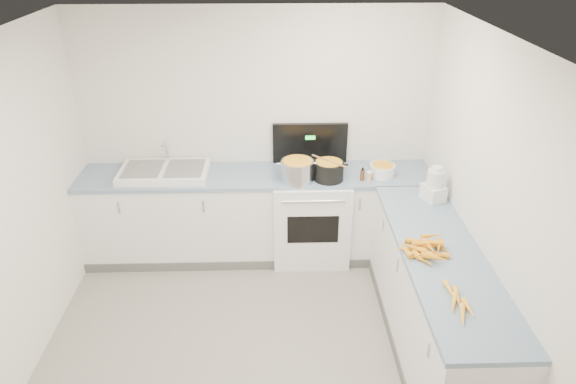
{
  "coord_description": "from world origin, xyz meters",
  "views": [
    {
      "loc": [
        0.18,
        -2.88,
        3.15
      ],
      "look_at": [
        0.3,
        1.1,
        1.05
      ],
      "focal_mm": 32.0,
      "sensor_mm": 36.0,
      "label": 1
    }
  ],
  "objects_px": {
    "sink": "(164,172)",
    "extract_bottle": "(362,175)",
    "spice_jar": "(369,177)",
    "mixing_bowl": "(382,170)",
    "food_processor": "(434,186)",
    "stove": "(311,214)",
    "steel_pot": "(297,172)",
    "black_pot": "(329,172)"
  },
  "relations": [
    {
      "from": "sink",
      "to": "extract_bottle",
      "type": "distance_m",
      "value": 1.94
    },
    {
      "from": "sink",
      "to": "spice_jar",
      "type": "relative_size",
      "value": 10.78
    },
    {
      "from": "mixing_bowl",
      "to": "food_processor",
      "type": "height_order",
      "value": "food_processor"
    },
    {
      "from": "stove",
      "to": "steel_pot",
      "type": "bearing_deg",
      "value": -135.32
    },
    {
      "from": "steel_pot",
      "to": "black_pot",
      "type": "relative_size",
      "value": 1.1
    },
    {
      "from": "stove",
      "to": "mixing_bowl",
      "type": "relative_size",
      "value": 5.49
    },
    {
      "from": "black_pot",
      "to": "stove",
      "type": "bearing_deg",
      "value": 141.28
    },
    {
      "from": "black_pot",
      "to": "mixing_bowl",
      "type": "height_order",
      "value": "black_pot"
    },
    {
      "from": "spice_jar",
      "to": "sink",
      "type": "bearing_deg",
      "value": 174.94
    },
    {
      "from": "steel_pot",
      "to": "mixing_bowl",
      "type": "height_order",
      "value": "steel_pot"
    },
    {
      "from": "black_pot",
      "to": "mixing_bowl",
      "type": "bearing_deg",
      "value": 7.67
    },
    {
      "from": "stove",
      "to": "black_pot",
      "type": "distance_m",
      "value": 0.58
    },
    {
      "from": "black_pot",
      "to": "steel_pot",
      "type": "bearing_deg",
      "value": -176.14
    },
    {
      "from": "stove",
      "to": "mixing_bowl",
      "type": "distance_m",
      "value": 0.87
    },
    {
      "from": "stove",
      "to": "mixing_bowl",
      "type": "xyz_separation_m",
      "value": [
        0.69,
        -0.05,
        0.52
      ]
    },
    {
      "from": "sink",
      "to": "stove",
      "type": "bearing_deg",
      "value": -0.62
    },
    {
      "from": "stove",
      "to": "black_pot",
      "type": "bearing_deg",
      "value": -38.72
    },
    {
      "from": "stove",
      "to": "sink",
      "type": "distance_m",
      "value": 1.54
    },
    {
      "from": "steel_pot",
      "to": "food_processor",
      "type": "bearing_deg",
      "value": -19.11
    },
    {
      "from": "sink",
      "to": "mixing_bowl",
      "type": "bearing_deg",
      "value": -1.84
    },
    {
      "from": "steel_pot",
      "to": "spice_jar",
      "type": "bearing_deg",
      "value": -1.29
    },
    {
      "from": "stove",
      "to": "extract_bottle",
      "type": "distance_m",
      "value": 0.72
    },
    {
      "from": "sink",
      "to": "mixing_bowl",
      "type": "xyz_separation_m",
      "value": [
        2.14,
        -0.07,
        0.02
      ]
    },
    {
      "from": "steel_pot",
      "to": "spice_jar",
      "type": "relative_size",
      "value": 3.95
    },
    {
      "from": "sink",
      "to": "black_pot",
      "type": "xyz_separation_m",
      "value": [
        1.61,
        -0.14,
        0.04
      ]
    },
    {
      "from": "sink",
      "to": "extract_bottle",
      "type": "height_order",
      "value": "sink"
    },
    {
      "from": "mixing_bowl",
      "to": "sink",
      "type": "bearing_deg",
      "value": 178.16
    },
    {
      "from": "sink",
      "to": "black_pot",
      "type": "distance_m",
      "value": 1.61
    },
    {
      "from": "food_processor",
      "to": "stove",
      "type": "bearing_deg",
      "value": 151.92
    },
    {
      "from": "stove",
      "to": "food_processor",
      "type": "bearing_deg",
      "value": -28.08
    },
    {
      "from": "mixing_bowl",
      "to": "spice_jar",
      "type": "distance_m",
      "value": 0.18
    },
    {
      "from": "steel_pot",
      "to": "extract_bottle",
      "type": "relative_size",
      "value": 2.98
    },
    {
      "from": "food_processor",
      "to": "steel_pot",
      "type": "bearing_deg",
      "value": 160.89
    },
    {
      "from": "stove",
      "to": "steel_pot",
      "type": "height_order",
      "value": "stove"
    },
    {
      "from": "black_pot",
      "to": "spice_jar",
      "type": "height_order",
      "value": "black_pot"
    },
    {
      "from": "black_pot",
      "to": "sink",
      "type": "bearing_deg",
      "value": 174.99
    },
    {
      "from": "mixing_bowl",
      "to": "spice_jar",
      "type": "bearing_deg",
      "value": -143.49
    },
    {
      "from": "stove",
      "to": "extract_bottle",
      "type": "relative_size",
      "value": 12.85
    },
    {
      "from": "stove",
      "to": "spice_jar",
      "type": "relative_size",
      "value": 17.04
    },
    {
      "from": "sink",
      "to": "food_processor",
      "type": "bearing_deg",
      "value": -12.97
    },
    {
      "from": "mixing_bowl",
      "to": "food_processor",
      "type": "xyz_separation_m",
      "value": [
        0.36,
        -0.51,
        0.08
      ]
    },
    {
      "from": "mixing_bowl",
      "to": "extract_bottle",
      "type": "relative_size",
      "value": 2.34
    }
  ]
}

